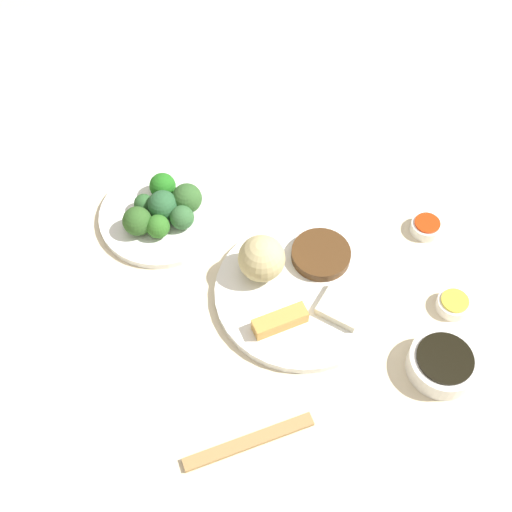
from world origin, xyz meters
The scene contains 21 objects.
tabletop centered at (0.00, 0.00, 0.01)m, with size 2.20×2.20×0.02m, color beige.
main_plate centered at (-0.01, -0.01, 0.03)m, with size 0.29×0.29×0.02m, color white.
rice_scoop centered at (-0.03, 0.06, 0.08)m, with size 0.08×0.08×0.08m, color tan.
spring_roll centered at (-0.08, -0.04, 0.05)m, with size 0.09×0.03×0.03m, color gold.
crab_rangoon_wonton centered at (0.02, -0.09, 0.04)m, with size 0.06×0.07×0.02m, color beige.
stir_fry_heap centered at (0.07, 0.01, 0.05)m, with size 0.10×0.10×0.02m, color #4A2E15.
broccoli_plate centered at (-0.07, 0.28, 0.03)m, with size 0.23×0.23×0.01m, color white.
broccoli_floret_0 centered at (-0.07, 0.27, 0.06)m, with size 0.06×0.06×0.06m, color #295B33.
broccoli_floret_1 centered at (-0.09, 0.31, 0.05)m, with size 0.04×0.04×0.04m, color #2D5D2D.
broccoli_floret_2 centered at (-0.04, 0.31, 0.06)m, with size 0.05×0.05×0.05m, color #226F1C.
broccoli_floret_3 centered at (-0.12, 0.28, 0.06)m, with size 0.05×0.05×0.05m, color #2F5B23.
broccoli_floret_4 centered at (-0.03, 0.26, 0.06)m, with size 0.06×0.06×0.06m, color #315E2A.
broccoli_floret_5 centered at (-0.10, 0.25, 0.06)m, with size 0.04×0.04×0.04m, color #306C22.
broccoli_floret_6 centered at (-0.06, 0.23, 0.06)m, with size 0.04×0.04×0.04m, color #316233.
soy_sauce_bowl centered at (0.05, -0.26, 0.04)m, with size 0.11×0.11×0.04m, color white.
soy_sauce_bowl_liquid centered at (0.05, -0.26, 0.06)m, with size 0.09×0.09×0.00m, color black.
sauce_ramekin_sweet_and_sour centered at (0.26, -0.08, 0.03)m, with size 0.06×0.06×0.02m, color white.
sauce_ramekin_sweet_and_sour_liquid centered at (0.26, -0.08, 0.04)m, with size 0.05×0.05×0.00m, color red.
sauce_ramekin_hot_mustard centered at (0.16, -0.21, 0.03)m, with size 0.06×0.06×0.02m, color white.
sauce_ramekin_hot_mustard_liquid centered at (0.16, -0.21, 0.04)m, with size 0.05×0.05×0.00m, color gold.
chopsticks_pair centered at (-0.25, -0.14, 0.02)m, with size 0.20×0.02×0.01m, color #A47E49.
Camera 1 is at (-0.45, -0.36, 0.95)m, focal length 44.29 mm.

